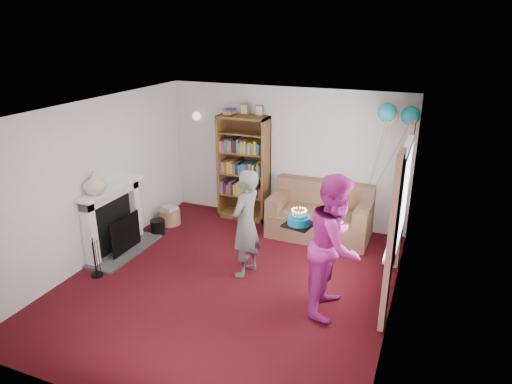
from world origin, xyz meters
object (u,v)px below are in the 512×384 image
at_px(sofa, 321,216).
at_px(person_magenta, 335,245).
at_px(person_striped, 246,224).
at_px(bookcase, 244,169).
at_px(birthday_cake, 299,221).

bearing_deg(sofa, person_magenta, -71.30).
distance_m(person_striped, person_magenta, 1.45).
bearing_deg(person_magenta, sofa, 19.27).
xyz_separation_m(bookcase, person_striped, (0.88, -1.98, -0.15)).
relative_size(person_magenta, birthday_cake, 5.19).
distance_m(bookcase, person_striped, 2.17).
bearing_deg(sofa, bookcase, 171.86).
height_order(person_striped, birthday_cake, person_striped).
xyz_separation_m(sofa, person_magenta, (0.71, -2.13, 0.58)).
bearing_deg(sofa, person_striped, -111.00).
bearing_deg(person_striped, sofa, 166.77).
height_order(bookcase, person_striped, bookcase).
bearing_deg(bookcase, birthday_cake, -52.23).
bearing_deg(birthday_cake, person_magenta, -10.53).
distance_m(person_magenta, birthday_cake, 0.56).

